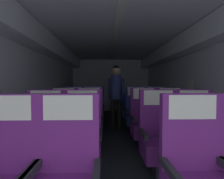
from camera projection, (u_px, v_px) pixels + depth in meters
name	position (u px, v px, depth m)	size (l,w,h in m)	color
ground	(116.00, 139.00, 3.80)	(3.55, 8.20, 0.02)	#23282D
fuselage_shell	(115.00, 64.00, 4.01)	(3.43, 7.85, 2.28)	silver
seat_a_left_aisle	(66.00, 179.00, 1.34)	(0.53, 0.49, 1.12)	#38383D
seat_a_right_window	(197.00, 176.00, 1.38)	(0.53, 0.49, 1.12)	#38383D
seat_b_left_window	(44.00, 140.00, 2.27)	(0.53, 0.49, 1.12)	#38383D
seat_b_left_aisle	(82.00, 139.00, 2.29)	(0.53, 0.49, 1.12)	#38383D
seat_b_right_aisle	(197.00, 138.00, 2.35)	(0.53, 0.49, 1.12)	#38383D
seat_b_right_window	(160.00, 138.00, 2.33)	(0.53, 0.49, 1.12)	#38383D
seat_c_left_window	(63.00, 123.00, 3.22)	(0.53, 0.49, 1.12)	#38383D
seat_c_left_aisle	(89.00, 123.00, 3.23)	(0.53, 0.49, 1.12)	#38383D
seat_c_right_aisle	(171.00, 122.00, 3.30)	(0.53, 0.49, 1.12)	#38383D
seat_c_right_window	(145.00, 122.00, 3.28)	(0.53, 0.49, 1.12)	#38383D
seat_d_left_window	(73.00, 114.00, 4.18)	(0.53, 0.49, 1.12)	#38383D
seat_d_left_aisle	(93.00, 114.00, 4.20)	(0.53, 0.49, 1.12)	#38383D
seat_d_right_aisle	(157.00, 114.00, 4.23)	(0.53, 0.49, 1.12)	#38383D
seat_d_right_window	(136.00, 114.00, 4.21)	(0.53, 0.49, 1.12)	#38383D
seat_e_left_window	(79.00, 108.00, 5.11)	(0.53, 0.49, 1.12)	#38383D
seat_e_left_aisle	(95.00, 108.00, 5.12)	(0.53, 0.49, 1.12)	#38383D
seat_e_right_aisle	(147.00, 108.00, 5.19)	(0.53, 0.49, 1.12)	#38383D
seat_e_right_window	(130.00, 108.00, 5.17)	(0.53, 0.49, 1.12)	#38383D
flight_attendant	(116.00, 90.00, 4.58)	(0.43, 0.28, 1.67)	black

